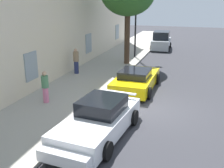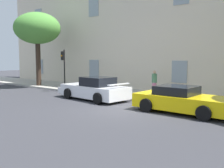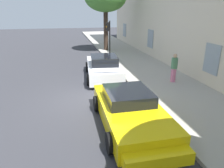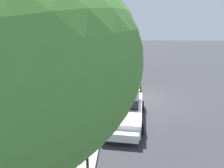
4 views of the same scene
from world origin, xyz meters
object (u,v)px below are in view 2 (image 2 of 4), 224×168
at_px(traffic_light, 63,62).
at_px(sportscar_yellow_flank, 186,101).
at_px(pedestrian_strolling, 154,82).
at_px(tree_near_kerb, 37,29).
at_px(sportscar_red_lead, 93,89).

bearing_deg(traffic_light, sportscar_yellow_flank, -7.67).
bearing_deg(pedestrian_strolling, tree_near_kerb, -170.60).
relative_size(sportscar_yellow_flank, traffic_light, 1.62).
bearing_deg(sportscar_yellow_flank, traffic_light, 172.33).
distance_m(sportscar_yellow_flank, pedestrian_strolling, 5.37).
relative_size(tree_near_kerb, pedestrian_strolling, 3.94).
height_order(sportscar_red_lead, traffic_light, traffic_light).
relative_size(sportscar_red_lead, pedestrian_strolling, 3.18).
xyz_separation_m(sportscar_yellow_flank, pedestrian_strolling, (-3.88, 3.69, 0.39)).
bearing_deg(sportscar_yellow_flank, sportscar_red_lead, 178.64).
height_order(tree_near_kerb, pedestrian_strolling, tree_near_kerb).
relative_size(sportscar_red_lead, tree_near_kerb, 0.81).
distance_m(sportscar_red_lead, pedestrian_strolling, 4.23).
xyz_separation_m(sportscar_red_lead, traffic_light, (-4.21, 1.25, 1.60)).
relative_size(traffic_light, pedestrian_strolling, 1.90).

